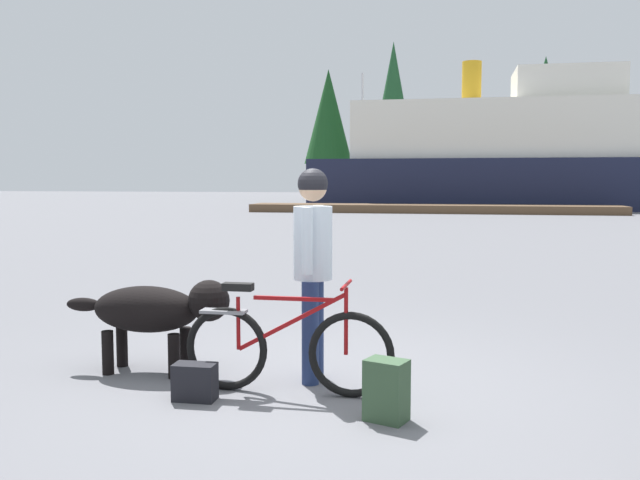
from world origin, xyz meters
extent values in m
plane|color=slate|center=(0.00, 0.00, 0.00)|extent=(160.00, 160.00, 0.00)
torus|color=black|center=(0.37, -0.25, 0.34)|extent=(0.67, 0.06, 0.67)
torus|color=black|center=(-0.63, -0.25, 0.34)|extent=(0.67, 0.06, 0.67)
cube|color=maroon|center=(-0.08, -0.25, 0.76)|extent=(0.64, 0.03, 0.03)
cube|color=maroon|center=(-0.10, -0.25, 0.57)|extent=(0.86, 0.03, 0.49)
cylinder|color=maroon|center=(-0.53, -0.25, 0.55)|extent=(0.03, 0.03, 0.42)
cylinder|color=maroon|center=(0.33, -0.25, 0.60)|extent=(0.03, 0.03, 0.52)
cube|color=black|center=(-0.53, -0.25, 0.84)|extent=(0.24, 0.10, 0.06)
cylinder|color=maroon|center=(0.33, -0.25, 0.88)|extent=(0.03, 0.44, 0.03)
cube|color=slate|center=(-0.65, -0.25, 0.64)|extent=(0.36, 0.14, 0.02)
cylinder|color=navy|center=(-0.01, 0.25, 0.43)|extent=(0.14, 0.14, 0.85)
cylinder|color=navy|center=(-0.01, 0.03, 0.43)|extent=(0.14, 0.14, 0.85)
cylinder|color=silver|center=(-0.01, 0.14, 1.16)|extent=(0.32, 0.32, 0.60)
cylinder|color=silver|center=(-0.01, 0.36, 1.19)|extent=(0.09, 0.09, 0.53)
cylinder|color=silver|center=(-0.01, -0.08, 1.19)|extent=(0.09, 0.09, 0.53)
sphere|color=tan|center=(-0.01, 0.14, 1.61)|extent=(0.23, 0.23, 0.23)
sphere|color=black|center=(-0.01, 0.14, 1.64)|extent=(0.25, 0.25, 0.25)
ellipsoid|color=black|center=(-1.48, 0.11, 0.56)|extent=(0.95, 0.47, 0.40)
sphere|color=black|center=(-0.90, 0.11, 0.65)|extent=(0.35, 0.35, 0.35)
ellipsoid|color=black|center=(-2.07, 0.11, 0.58)|extent=(0.32, 0.12, 0.12)
cylinder|color=black|center=(-1.18, 0.24, 0.19)|extent=(0.10, 0.10, 0.38)
cylinder|color=black|center=(-1.18, -0.02, 0.19)|extent=(0.10, 0.10, 0.38)
cylinder|color=black|center=(-1.78, 0.24, 0.19)|extent=(0.10, 0.10, 0.38)
cylinder|color=black|center=(-1.78, -0.02, 0.19)|extent=(0.10, 0.10, 0.38)
cube|color=#334C33|center=(0.69, -0.70, 0.22)|extent=(0.33, 0.29, 0.43)
cube|color=black|center=(-0.79, -0.53, 0.14)|extent=(0.32, 0.19, 0.28)
cube|color=brown|center=(0.08, 29.30, 0.20)|extent=(18.27, 2.38, 0.40)
cube|color=#191E38|center=(4.91, 35.50, 1.39)|extent=(23.53, 7.47, 2.79)
cube|color=silver|center=(4.91, 35.50, 4.39)|extent=(18.82, 6.28, 3.20)
cube|color=silver|center=(7.26, 35.50, 6.89)|extent=(5.65, 4.48, 1.80)
cylinder|color=#BF8C19|center=(2.08, 35.50, 7.19)|extent=(1.10, 1.10, 2.40)
ellipsoid|color=navy|center=(-4.74, 39.46, 0.45)|extent=(6.60, 1.85, 0.90)
cylinder|color=#B2B2B7|center=(-4.74, 39.46, 4.72)|extent=(0.14, 0.14, 7.63)
cylinder|color=#B2B2B7|center=(-5.73, 39.46, 2.10)|extent=(2.97, 0.10, 0.10)
cylinder|color=#4C331E|center=(-8.68, 48.77, 1.45)|extent=(0.42, 0.42, 2.90)
cone|color=#19471E|center=(-8.68, 48.77, 6.62)|extent=(3.83, 3.83, 7.44)
cylinder|color=#4C331E|center=(-3.45, 47.49, 1.46)|extent=(0.36, 0.36, 2.93)
cone|color=#1E4C28|center=(-3.45, 47.49, 7.48)|extent=(3.40, 3.40, 9.11)
cylinder|color=#4C331E|center=(7.60, 47.38, 1.42)|extent=(0.38, 0.38, 2.84)
cone|color=#1E4C28|center=(7.60, 47.38, 6.70)|extent=(4.16, 4.16, 7.73)
camera|label=1|loc=(1.12, -5.35, 1.68)|focal=38.45mm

